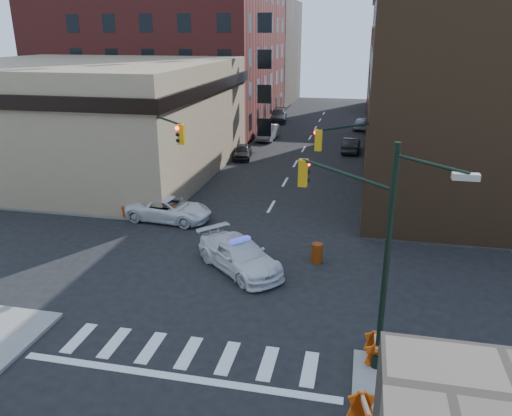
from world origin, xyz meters
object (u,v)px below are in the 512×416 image
at_px(parked_car_wfar, 268,132).
at_px(barrel_bank, 172,214).
at_px(parked_car_enear, 351,145).
at_px(pedestrian_a, 167,195).
at_px(police_car, 239,255).
at_px(barricade_se_a, 375,349).
at_px(pedestrian_b, 128,191).
at_px(barrel_road, 317,253).
at_px(barricade_nw_a, 131,211).
at_px(pickup, 169,209).
at_px(parked_car_wnear, 242,151).

relative_size(parked_car_wfar, barrel_bank, 4.73).
relative_size(parked_car_enear, pedestrian_a, 2.22).
relative_size(police_car, barricade_se_a, 4.85).
bearing_deg(pedestrian_b, parked_car_wfar, 86.60).
relative_size(parked_car_wfar, barrel_road, 4.70).
xyz_separation_m(parked_car_enear, barrel_bank, (-10.21, -21.87, -0.20)).
xyz_separation_m(police_car, barrel_bank, (-5.69, 5.51, -0.27)).
distance_m(barrel_road, barricade_nw_a, 12.67).
distance_m(parked_car_enear, barrel_road, 25.76).
distance_m(barrel_bank, barricade_nw_a, 2.71).
bearing_deg(pedestrian_a, parked_car_enear, 88.04).
height_order(police_car, pickup, police_car).
bearing_deg(pedestrian_b, barrel_road, -16.30).
distance_m(pickup, parked_car_wnear, 16.84).
distance_m(pickup, barricade_nw_a, 2.45).
bearing_deg(pickup, barricade_nw_a, 104.85).
height_order(parked_car_wnear, pedestrian_b, pedestrian_b).
xyz_separation_m(pickup, pedestrian_a, (-0.70, 1.47, 0.39)).
distance_m(pedestrian_a, barrel_road, 11.84).
distance_m(parked_car_wfar, barricade_nw_a, 26.54).
bearing_deg(pickup, barrel_road, -107.95).
relative_size(pedestrian_a, barrel_bank, 1.90).
distance_m(pedestrian_b, barricade_se_a, 22.01).
bearing_deg(barricade_nw_a, pickup, 12.37).
xyz_separation_m(pedestrian_a, barricade_nw_a, (-1.71, -1.87, -0.55)).
relative_size(barrel_road, barricade_se_a, 0.93).
xyz_separation_m(parked_car_wnear, barricade_se_a, (11.88, -28.88, -0.09)).
height_order(pickup, barrel_road, pickup).
xyz_separation_m(barricade_se_a, barricade_nw_a, (-14.94, 11.65, 0.02)).
bearing_deg(police_car, pickup, 88.48).
bearing_deg(barricade_se_a, parked_car_enear, 1.81).
bearing_deg(parked_car_enear, police_car, 83.55).
bearing_deg(barricade_se_a, barricade_nw_a, 50.44).
relative_size(parked_car_wnear, pedestrian_b, 2.52).
relative_size(pedestrian_a, barrel_road, 1.88).
bearing_deg(police_car, parked_car_wnear, 55.91).
bearing_deg(barricade_nw_a, barrel_road, -14.43).
relative_size(barrel_road, barricade_nw_a, 0.90).
distance_m(parked_car_wnear, parked_car_wfar, 9.07).
relative_size(pedestrian_a, pedestrian_b, 1.27).
xyz_separation_m(pedestrian_a, pedestrian_b, (-3.31, 0.99, -0.21)).
bearing_deg(pedestrian_b, barricade_nw_a, -51.24).
distance_m(parked_car_wfar, barrel_bank, 26.19).
bearing_deg(pedestrian_b, parked_car_enear, 62.32).
height_order(pedestrian_a, barricade_nw_a, pedestrian_a).
height_order(police_car, parked_car_wnear, police_car).
bearing_deg(parked_car_wnear, barricade_nw_a, -107.95).
xyz_separation_m(pedestrian_b, barrel_bank, (4.31, -2.77, -0.41)).
distance_m(pickup, parked_car_wfar, 25.90).
bearing_deg(pedestrian_a, parked_car_wfar, 112.33).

